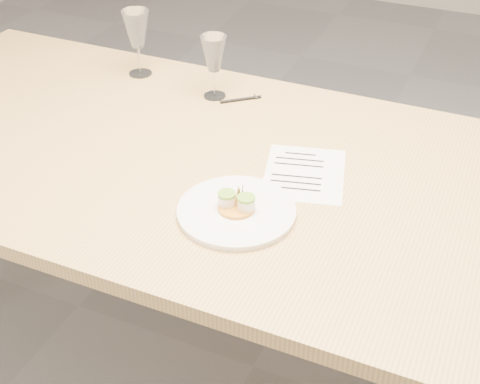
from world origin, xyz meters
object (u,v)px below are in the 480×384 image
at_px(dining_table, 256,191).
at_px(dinner_plate, 237,210).
at_px(ballpoint_pen, 241,99).
at_px(recipe_sheet, 304,173).
at_px(wine_glass_0, 137,30).
at_px(wine_glass_1, 214,55).

xyz_separation_m(dining_table, dinner_plate, (0.03, -0.19, 0.08)).
distance_m(dining_table, ballpoint_pen, 0.38).
bearing_deg(dinner_plate, recipe_sheet, 68.86).
relative_size(dinner_plate, wine_glass_0, 1.31).
bearing_deg(wine_glass_1, wine_glass_0, 171.11).
distance_m(dining_table, wine_glass_1, 0.47).
relative_size(dinner_plate, ballpoint_pen, 2.67).
bearing_deg(dining_table, dinner_plate, -81.04).
height_order(dining_table, recipe_sheet, recipe_sheet).
bearing_deg(wine_glass_0, ballpoint_pen, -6.02).
distance_m(recipe_sheet, wine_glass_1, 0.50).
bearing_deg(recipe_sheet, dining_table, 179.86).
bearing_deg(recipe_sheet, wine_glass_1, 128.73).
bearing_deg(wine_glass_1, dining_table, -49.71).
xyz_separation_m(dining_table, ballpoint_pen, (-0.19, 0.33, 0.07)).
relative_size(recipe_sheet, wine_glass_0, 1.39).
relative_size(recipe_sheet, wine_glass_1, 1.52).
bearing_deg(ballpoint_pen, wine_glass_1, 143.49).
relative_size(dining_table, wine_glass_0, 11.48).
bearing_deg(ballpoint_pen, recipe_sheet, -84.66).
height_order(dinner_plate, recipe_sheet, dinner_plate).
height_order(recipe_sheet, wine_glass_1, wine_glass_1).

